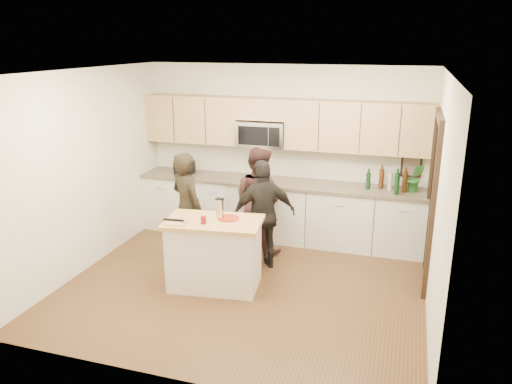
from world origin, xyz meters
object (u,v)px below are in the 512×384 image
(woman_center, at_px, (258,200))
(woman_right, at_px, (263,215))
(woman_left, at_px, (187,207))
(island, at_px, (214,253))
(toaster, at_px, (184,168))

(woman_center, bearing_deg, woman_right, 133.87)
(woman_left, relative_size, woman_right, 1.03)
(woman_center, xyz_separation_m, woman_right, (0.24, -0.54, -0.03))
(island, height_order, woman_right, woman_right)
(woman_right, bearing_deg, island, 27.64)
(woman_center, relative_size, woman_right, 1.03)
(toaster, distance_m, woman_left, 1.33)
(island, xyz_separation_m, woman_left, (-0.66, 0.65, 0.34))
(woman_center, distance_m, woman_right, 0.59)
(toaster, bearing_deg, woman_left, -63.81)
(toaster, distance_m, woman_center, 1.55)
(island, bearing_deg, woman_right, 52.59)
(toaster, bearing_deg, woman_right, -32.91)
(toaster, height_order, woman_left, woman_left)
(woman_left, xyz_separation_m, woman_right, (1.10, 0.09, -0.03))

